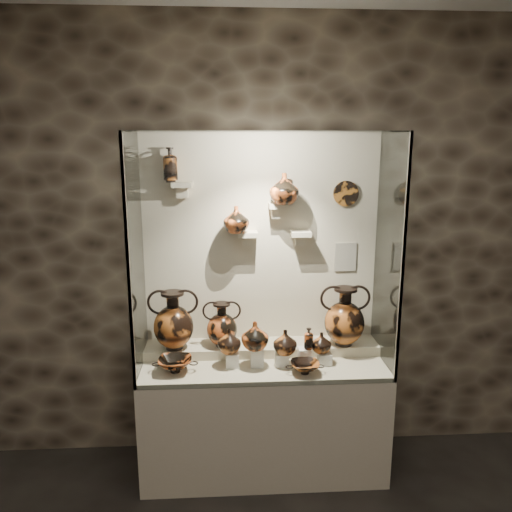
{
  "coord_description": "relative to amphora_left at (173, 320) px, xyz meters",
  "views": [
    {
      "loc": [
        -0.25,
        -1.05,
        2.33
      ],
      "look_at": [
        -0.05,
        2.22,
        1.59
      ],
      "focal_mm": 35.0,
      "sensor_mm": 36.0,
      "label": 1
    }
  ],
  "objects": [
    {
      "name": "wall_back",
      "position": [
        0.63,
        0.2,
        0.49
      ],
      "size": [
        5.0,
        0.02,
        3.2
      ],
      "primitive_type": "cube",
      "color": "black",
      "rests_on": "ground"
    },
    {
      "name": "plinth",
      "position": [
        0.63,
        -0.12,
        -0.71
      ],
      "size": [
        1.7,
        0.6,
        0.8
      ],
      "primitive_type": "cube",
      "color": "beige",
      "rests_on": "floor"
    },
    {
      "name": "front_tier",
      "position": [
        0.63,
        -0.12,
        -0.3
      ],
      "size": [
        1.68,
        0.58,
        0.03
      ],
      "primitive_type": "cube",
      "color": "#BDB092",
      "rests_on": "plinth"
    },
    {
      "name": "rear_tier",
      "position": [
        0.63,
        0.05,
        -0.26
      ],
      "size": [
        1.7,
        0.25,
        0.1
      ],
      "primitive_type": "cube",
      "color": "#BDB092",
      "rests_on": "plinth"
    },
    {
      "name": "back_panel",
      "position": [
        0.63,
        0.19,
        0.49
      ],
      "size": [
        1.7,
        0.03,
        1.6
      ],
      "primitive_type": "cube",
      "color": "beige",
      "rests_on": "plinth"
    },
    {
      "name": "glass_front",
      "position": [
        0.63,
        -0.42,
        0.49
      ],
      "size": [
        1.7,
        0.01,
        1.6
      ],
      "primitive_type": "cube",
      "color": "white",
      "rests_on": "plinth"
    },
    {
      "name": "glass_left",
      "position": [
        -0.22,
        -0.12,
        0.49
      ],
      "size": [
        0.01,
        0.6,
        1.6
      ],
      "primitive_type": "cube",
      "color": "white",
      "rests_on": "plinth"
    },
    {
      "name": "glass_right",
      "position": [
        1.48,
        -0.12,
        0.49
      ],
      "size": [
        0.01,
        0.6,
        1.6
      ],
      "primitive_type": "cube",
      "color": "white",
      "rests_on": "plinth"
    },
    {
      "name": "glass_top",
      "position": [
        0.63,
        -0.12,
        1.28
      ],
      "size": [
        1.7,
        0.6,
        0.01
      ],
      "primitive_type": "cube",
      "color": "white",
      "rests_on": "back_panel"
    },
    {
      "name": "frame_post_left",
      "position": [
        -0.21,
        -0.41,
        0.49
      ],
      "size": [
        0.02,
        0.02,
        1.6
      ],
      "primitive_type": "cube",
      "color": "gray",
      "rests_on": "plinth"
    },
    {
      "name": "frame_post_right",
      "position": [
        1.47,
        -0.41,
        0.49
      ],
      "size": [
        0.02,
        0.02,
        1.6
      ],
      "primitive_type": "cube",
      "color": "gray",
      "rests_on": "plinth"
    },
    {
      "name": "pedestal_a",
      "position": [
        0.41,
        -0.17,
        -0.23
      ],
      "size": [
        0.09,
        0.09,
        0.1
      ],
      "primitive_type": "cube",
      "color": "silver",
      "rests_on": "front_tier"
    },
    {
      "name": "pedestal_b",
      "position": [
        0.58,
        -0.17,
        -0.22
      ],
      "size": [
        0.09,
        0.09,
        0.13
      ],
      "primitive_type": "cube",
      "color": "silver",
      "rests_on": "front_tier"
    },
    {
      "name": "pedestal_c",
      "position": [
        0.75,
        -0.17,
        -0.24
      ],
      "size": [
        0.09,
        0.09,
        0.09
      ],
      "primitive_type": "cube",
      "color": "silver",
      "rests_on": "front_tier"
    },
    {
      "name": "pedestal_d",
      "position": [
        0.91,
        -0.17,
        -0.22
      ],
      "size": [
        0.09,
        0.09,
        0.12
      ],
      "primitive_type": "cube",
      "color": "silver",
      "rests_on": "front_tier"
    },
    {
      "name": "pedestal_e",
      "position": [
        1.05,
        -0.17,
        -0.24
      ],
      "size": [
        0.09,
        0.09,
        0.08
      ],
      "primitive_type": "cube",
      "color": "silver",
      "rests_on": "front_tier"
    },
    {
      "name": "bracket_ul",
      "position": [
        0.08,
        0.12,
        0.94
      ],
      "size": [
        0.14,
        0.12,
        0.04
      ],
      "primitive_type": "cube",
      "color": "beige",
      "rests_on": "back_panel"
    },
    {
      "name": "bracket_ca",
      "position": [
        0.53,
        0.12,
        0.59
      ],
      "size": [
        0.14,
        0.12,
        0.04
      ],
      "primitive_type": "cube",
      "color": "beige",
      "rests_on": "back_panel"
    },
    {
      "name": "bracket_cb",
      "position": [
        0.73,
        0.12,
        0.79
      ],
      "size": [
        0.1,
        0.12,
        0.04
      ],
      "primitive_type": "cube",
      "color": "beige",
      "rests_on": "back_panel"
    },
    {
      "name": "bracket_cc",
      "position": [
        0.91,
        0.12,
        0.59
      ],
      "size": [
        0.14,
        0.12,
        0.04
      ],
      "primitive_type": "cube",
      "color": "beige",
      "rests_on": "back_panel"
    },
    {
      "name": "amphora_left",
      "position": [
        0.0,
        0.0,
        0.0
      ],
      "size": [
        0.37,
        0.37,
        0.42
      ],
      "primitive_type": null,
      "rotation": [
        0.0,
        0.0,
        -0.09
      ],
      "color": "#A6561F",
      "rests_on": "rear_tier"
    },
    {
      "name": "amphora_mid",
      "position": [
        0.34,
        0.02,
        -0.05
      ],
      "size": [
        0.31,
        0.31,
        0.33
      ],
      "primitive_type": null,
      "rotation": [
        0.0,
        0.0,
        -0.23
      ],
      "color": "#C25422",
      "rests_on": "rear_tier"
    },
    {
      "name": "amphora_right",
      "position": [
        1.22,
        -0.0,
        0.0
      ],
      "size": [
        0.43,
        0.43,
        0.43
      ],
      "primitive_type": null,
      "rotation": [
        0.0,
        0.0,
        -0.29
      ],
      "color": "#A6561F",
      "rests_on": "rear_tier"
    },
    {
      "name": "jug_a",
      "position": [
        0.39,
        -0.17,
        -0.1
      ],
      "size": [
        0.2,
        0.2,
        0.17
      ],
      "primitive_type": "imported",
      "rotation": [
        0.0,
        0.0,
        0.27
      ],
      "color": "#A6561F",
      "rests_on": "pedestal_a"
    },
    {
      "name": "jug_b",
      "position": [
        0.56,
        -0.19,
        -0.05
      ],
      "size": [
        0.22,
        0.22,
        0.2
      ],
      "primitive_type": "imported",
      "rotation": [
        0.0,
        0.0,
        -0.21
      ],
      "color": "#C25422",
      "rests_on": "pedestal_b"
    },
    {
      "name": "jug_c",
      "position": [
        0.77,
        -0.19,
        -0.11
      ],
      "size": [
        0.21,
        0.21,
        0.17
      ],
      "primitive_type": "imported",
      "rotation": [
        0.0,
        0.0,
        0.32
      ],
      "color": "#A6561F",
      "rests_on": "pedestal_c"
    },
    {
      "name": "jug_e",
      "position": [
        1.03,
        -0.16,
        -0.13
      ],
      "size": [
        0.15,
        0.15,
        0.15
      ],
      "primitive_type": "imported",
      "rotation": [
        0.0,
        0.0,
        0.07
      ],
      "color": "#A6561F",
      "rests_on": "pedestal_e"
    },
    {
      "name": "lekythos_small",
      "position": [
        0.93,
        -0.19,
        -0.08
      ],
      "size": [
        0.09,
        0.09,
        0.17
      ],
      "primitive_type": null,
      "rotation": [
        0.0,
        0.0,
        0.32
      ],
      "color": "#C25422",
      "rests_on": "pedestal_d"
    },
    {
      "name": "kylix_left",
      "position": [
        0.03,
        -0.23,
        -0.22
      ],
      "size": [
        0.33,
        0.29,
        0.12
      ],
      "primitive_type": null,
      "rotation": [
        0.0,
        0.0,
        0.18
      ],
      "color": "#C25422",
      "rests_on": "front_tier"
    },
    {
      "name": "kylix_right",
      "position": [
        0.89,
        -0.31,
        -0.23
      ],
      "size": [
        0.31,
        0.29,
        0.1
      ],
      "primitive_type": null,
      "rotation": [
        0.0,
        0.0,
        -0.39
      ],
      "color": "#A6561F",
      "rests_on": "front_tier"
    },
    {
      "name": "lekythos_tall",
      "position": [
        0.01,
        0.12,
        1.09
      ],
      "size": [
        0.13,
        0.13,
        0.27
      ],
      "primitive_type": null,
      "rotation": [
        0.0,
        0.0,
        -0.27
      ],
      "color": "#A6561F",
      "rests_on": "bracket_ul"
    },
    {
      "name": "ovoid_vase_a",
      "position": [
        0.45,
        0.08,
        0.7
      ],
      "size": [
        0.22,
        0.22,
        0.19
      ],
      "primitive_type": "imported",
      "rotation": [
        0.0,
        0.0,
        0.3
      ],
      "color": "#C25422",
      "rests_on": "bracket_ca"
    },
    {
      "name": "ovoid_vase_b",
      "position": [
        0.78,
        0.07,
        0.91
      ],
      "size": [
        0.23,
        0.23,
        0.21
      ],
      "primitive_type": "imported",
      "rotation": [
        0.0,
        0.0,
        -0.15
      ],
      "color": "#C25422",
      "rests_on": "bracket_cb"
    },
    {
      "name": "wall_plate",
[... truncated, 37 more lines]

